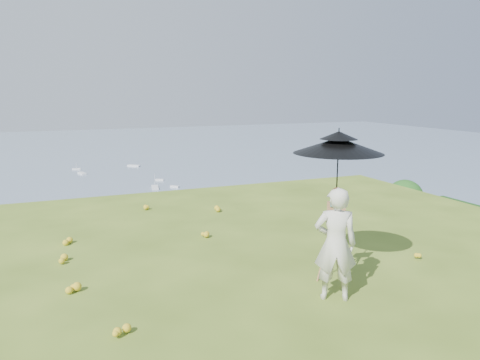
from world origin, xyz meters
name	(u,v)px	position (x,y,z in m)	size (l,w,h in m)	color
ground	(271,272)	(0.00, 0.00, 0.00)	(14.00, 14.00, 0.00)	#4E681D
shoreline_tier	(81,314)	(0.00, 75.00, -36.00)	(170.00, 28.00, 8.00)	slate
bay_water	(57,166)	(0.00, 240.00, -34.00)	(700.00, 700.00, 0.00)	#6F859F
slope_trees	(99,292)	(0.00, 35.00, -15.00)	(110.00, 50.00, 6.00)	#1F5419
harbor_town	(79,280)	(0.00, 75.00, -29.50)	(110.00, 22.00, 5.00)	silver
moored_boats	(23,202)	(-12.50, 161.00, -33.65)	(140.00, 140.00, 0.70)	silver
wildflowers	(265,264)	(0.00, 0.25, 0.06)	(10.00, 10.50, 0.12)	gold
painter	(335,244)	(0.39, -1.24, 0.83)	(0.61, 0.40, 1.66)	beige
field_easel	(335,239)	(0.73, -0.73, 0.72)	(0.54, 0.54, 1.43)	#A76B46
sun_umbrella	(337,169)	(0.75, -0.71, 1.81)	(1.36, 1.36, 1.26)	black
painter_cap	(338,190)	(0.39, -1.24, 1.62)	(0.18, 0.22, 0.10)	#C86D74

